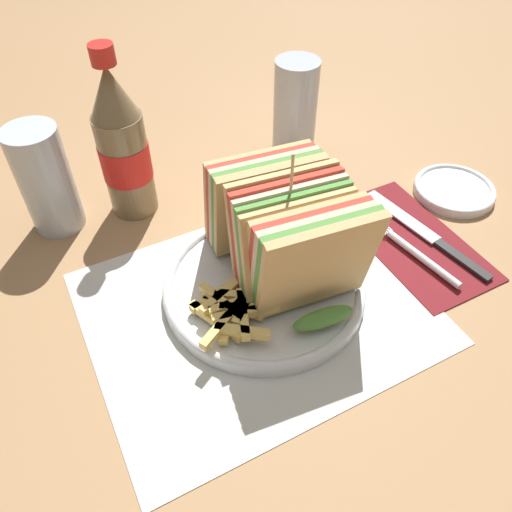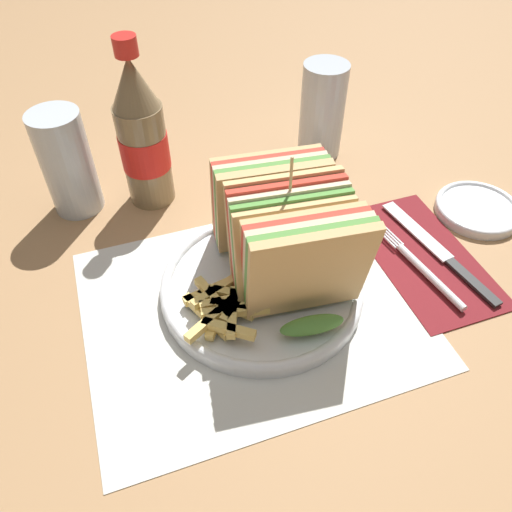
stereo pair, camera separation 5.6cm
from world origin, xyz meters
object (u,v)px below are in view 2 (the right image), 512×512
(knife, at_px, (439,251))
(side_saucer, at_px, (478,209))
(fork, at_px, (419,265))
(plate_main, at_px, (262,286))
(club_sandwich, at_px, (287,236))
(glass_near, at_px, (322,116))
(glass_far, at_px, (69,169))
(coke_bottle_near, at_px, (142,137))

(knife, bearing_deg, side_saucer, 20.16)
(knife, relative_size, side_saucer, 1.79)
(fork, xyz_separation_m, side_saucer, (0.13, 0.07, -0.00))
(plate_main, relative_size, side_saucer, 2.08)
(club_sandwich, height_order, fork, club_sandwich)
(knife, relative_size, glass_near, 1.42)
(glass_near, xyz_separation_m, glass_far, (-0.36, -0.01, 0.00))
(fork, bearing_deg, glass_far, 136.91)
(club_sandwich, relative_size, knife, 1.00)
(club_sandwich, distance_m, glass_far, 0.31)
(club_sandwich, distance_m, glass_near, 0.29)
(glass_far, bearing_deg, side_saucer, -20.89)
(side_saucer, bearing_deg, club_sandwich, -173.27)
(knife, height_order, glass_far, glass_far)
(plate_main, distance_m, side_saucer, 0.32)
(fork, relative_size, side_saucer, 1.66)
(knife, distance_m, coke_bottle_near, 0.40)
(plate_main, relative_size, coke_bottle_near, 1.04)
(club_sandwich, relative_size, glass_near, 1.42)
(plate_main, relative_size, fork, 1.25)
(knife, bearing_deg, fork, -166.39)
(fork, height_order, side_saucer, same)
(knife, bearing_deg, coke_bottle_near, 135.34)
(plate_main, xyz_separation_m, glass_near, (0.18, 0.24, 0.05))
(plate_main, relative_size, glass_near, 1.66)
(fork, relative_size, knife, 0.93)
(knife, xyz_separation_m, coke_bottle_near, (-0.31, 0.23, 0.09))
(fork, bearing_deg, side_saucer, 18.34)
(knife, xyz_separation_m, side_saucer, (0.09, 0.05, 0.00))
(club_sandwich, xyz_separation_m, knife, (0.20, -0.02, -0.07))
(glass_near, height_order, side_saucer, glass_near)
(coke_bottle_near, distance_m, glass_far, 0.11)
(plate_main, xyz_separation_m, fork, (0.19, -0.03, -0.00))
(coke_bottle_near, xyz_separation_m, glass_far, (-0.10, 0.01, -0.03))
(glass_near, distance_m, side_saucer, 0.26)
(fork, bearing_deg, plate_main, 162.64)
(glass_near, bearing_deg, side_saucer, -55.32)
(knife, relative_size, glass_far, 1.42)
(club_sandwich, height_order, glass_far, club_sandwich)
(glass_near, relative_size, glass_far, 1.00)
(coke_bottle_near, height_order, glass_far, coke_bottle_near)
(plate_main, height_order, fork, plate_main)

